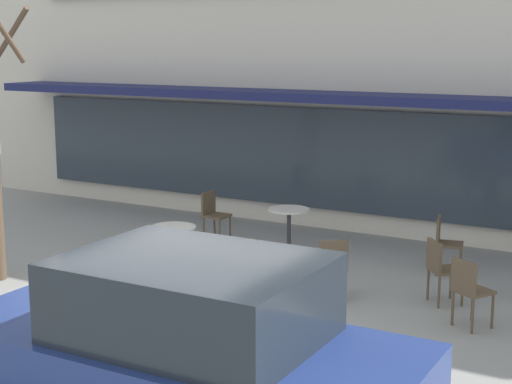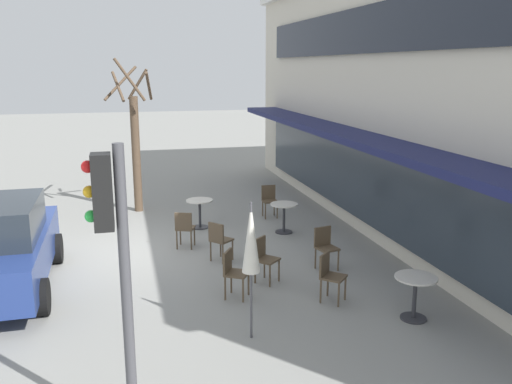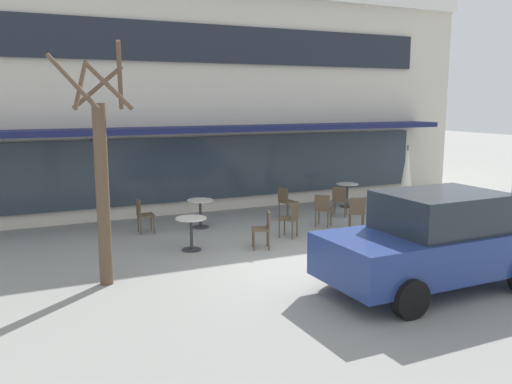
{
  "view_description": "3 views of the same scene",
  "coord_description": "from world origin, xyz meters",
  "px_view_note": "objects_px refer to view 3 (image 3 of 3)",
  "views": [
    {
      "loc": [
        5.18,
        -7.36,
        3.51
      ],
      "look_at": [
        -0.77,
        3.03,
        1.22
      ],
      "focal_mm": 55.0,
      "sensor_mm": 36.0,
      "label": 1
    },
    {
      "loc": [
        11.98,
        0.16,
        4.16
      ],
      "look_at": [
        -0.1,
        3.2,
        1.26
      ],
      "focal_mm": 38.0,
      "sensor_mm": 36.0,
      "label": 2
    },
    {
      "loc": [
        -5.46,
        -9.36,
        3.39
      ],
      "look_at": [
        0.2,
        2.59,
        1.13
      ],
      "focal_mm": 38.0,
      "sensor_mm": 36.0,
      "label": 3
    }
  ],
  "objects_px": {
    "patio_umbrella_green_folded": "(407,166)",
    "cafe_chair_6": "(143,213)",
    "cafe_chair_1": "(264,226)",
    "cafe_chair_3": "(340,199)",
    "cafe_chair_4": "(291,217)",
    "cafe_chair_5": "(323,208)",
    "street_tree": "(102,177)",
    "cafe_table_streetside": "(191,228)",
    "parked_sedan": "(435,241)",
    "cafe_table_by_tree": "(200,209)",
    "cafe_chair_0": "(357,211)",
    "cafe_chair_2": "(286,200)",
    "cafe_table_near_wall": "(347,191)"
  },
  "relations": [
    {
      "from": "cafe_chair_5",
      "to": "street_tree",
      "type": "xyz_separation_m",
      "value": [
        -6.11,
        -2.2,
        1.48
      ]
    },
    {
      "from": "cafe_table_near_wall",
      "to": "cafe_chair_6",
      "type": "bearing_deg",
      "value": -174.43
    },
    {
      "from": "cafe_chair_3",
      "to": "parked_sedan",
      "type": "height_order",
      "value": "parked_sedan"
    },
    {
      "from": "cafe_chair_1",
      "to": "cafe_chair_3",
      "type": "bearing_deg",
      "value": 31.69
    },
    {
      "from": "cafe_table_streetside",
      "to": "cafe_chair_4",
      "type": "height_order",
      "value": "cafe_chair_4"
    },
    {
      "from": "cafe_table_near_wall",
      "to": "patio_umbrella_green_folded",
      "type": "relative_size",
      "value": 0.35
    },
    {
      "from": "cafe_chair_2",
      "to": "cafe_table_near_wall",
      "type": "bearing_deg",
      "value": 13.33
    },
    {
      "from": "patio_umbrella_green_folded",
      "to": "cafe_chair_0",
      "type": "bearing_deg",
      "value": 178.7
    },
    {
      "from": "cafe_chair_1",
      "to": "cafe_chair_6",
      "type": "bearing_deg",
      "value": 129.31
    },
    {
      "from": "cafe_chair_6",
      "to": "cafe_chair_5",
      "type": "bearing_deg",
      "value": -16.76
    },
    {
      "from": "patio_umbrella_green_folded",
      "to": "cafe_chair_0",
      "type": "distance_m",
      "value": 1.92
    },
    {
      "from": "cafe_chair_0",
      "to": "cafe_chair_5",
      "type": "distance_m",
      "value": 0.94
    },
    {
      "from": "cafe_table_by_tree",
      "to": "parked_sedan",
      "type": "bearing_deg",
      "value": -70.35
    },
    {
      "from": "cafe_table_streetside",
      "to": "cafe_chair_1",
      "type": "distance_m",
      "value": 1.66
    },
    {
      "from": "cafe_chair_2",
      "to": "cafe_table_streetside",
      "type": "bearing_deg",
      "value": -149.44
    },
    {
      "from": "cafe_chair_2",
      "to": "cafe_chair_4",
      "type": "height_order",
      "value": "same"
    },
    {
      "from": "patio_umbrella_green_folded",
      "to": "cafe_chair_5",
      "type": "distance_m",
      "value": 2.54
    },
    {
      "from": "cafe_chair_2",
      "to": "cafe_chair_3",
      "type": "relative_size",
      "value": 1.0
    },
    {
      "from": "cafe_chair_1",
      "to": "parked_sedan",
      "type": "height_order",
      "value": "parked_sedan"
    },
    {
      "from": "cafe_chair_6",
      "to": "cafe_table_by_tree",
      "type": "bearing_deg",
      "value": -1.43
    },
    {
      "from": "cafe_chair_4",
      "to": "street_tree",
      "type": "bearing_deg",
      "value": -162.0
    },
    {
      "from": "cafe_chair_2",
      "to": "cafe_chair_4",
      "type": "bearing_deg",
      "value": -114.96
    },
    {
      "from": "cafe_chair_1",
      "to": "cafe_chair_6",
      "type": "relative_size",
      "value": 1.0
    },
    {
      "from": "cafe_chair_1",
      "to": "cafe_chair_3",
      "type": "height_order",
      "value": "same"
    },
    {
      "from": "cafe_table_near_wall",
      "to": "cafe_chair_5",
      "type": "bearing_deg",
      "value": -137.28
    },
    {
      "from": "cafe_table_by_tree",
      "to": "cafe_chair_1",
      "type": "distance_m",
      "value": 2.68
    },
    {
      "from": "patio_umbrella_green_folded",
      "to": "cafe_chair_6",
      "type": "distance_m",
      "value": 7.12
    },
    {
      "from": "cafe_table_by_tree",
      "to": "parked_sedan",
      "type": "distance_m",
      "value": 6.69
    },
    {
      "from": "cafe_table_near_wall",
      "to": "parked_sedan",
      "type": "xyz_separation_m",
      "value": [
        -2.96,
        -6.99,
        0.36
      ]
    },
    {
      "from": "cafe_table_near_wall",
      "to": "cafe_chair_1",
      "type": "bearing_deg",
      "value": -144.24
    },
    {
      "from": "cafe_chair_6",
      "to": "cafe_table_near_wall",
      "type": "bearing_deg",
      "value": 5.57
    },
    {
      "from": "cafe_table_streetside",
      "to": "parked_sedan",
      "type": "bearing_deg",
      "value": -53.32
    },
    {
      "from": "cafe_table_near_wall",
      "to": "cafe_chair_3",
      "type": "height_order",
      "value": "cafe_chair_3"
    },
    {
      "from": "cafe_table_streetside",
      "to": "cafe_table_by_tree",
      "type": "relative_size",
      "value": 1.0
    },
    {
      "from": "cafe_table_near_wall",
      "to": "patio_umbrella_green_folded",
      "type": "height_order",
      "value": "patio_umbrella_green_folded"
    },
    {
      "from": "cafe_chair_0",
      "to": "cafe_chair_5",
      "type": "relative_size",
      "value": 1.0
    },
    {
      "from": "cafe_chair_0",
      "to": "cafe_chair_6",
      "type": "xyz_separation_m",
      "value": [
        -5.13,
        2.11,
        0.0
      ]
    },
    {
      "from": "cafe_table_by_tree",
      "to": "cafe_chair_1",
      "type": "bearing_deg",
      "value": -76.58
    },
    {
      "from": "cafe_chair_3",
      "to": "cafe_chair_0",
      "type": "bearing_deg",
      "value": -109.25
    },
    {
      "from": "cafe_chair_0",
      "to": "cafe_chair_5",
      "type": "xyz_separation_m",
      "value": [
        -0.58,
        0.74,
        0.0
      ]
    },
    {
      "from": "cafe_table_streetside",
      "to": "cafe_chair_0",
      "type": "relative_size",
      "value": 0.85
    },
    {
      "from": "cafe_table_streetside",
      "to": "cafe_table_by_tree",
      "type": "distance_m",
      "value": 2.23
    },
    {
      "from": "cafe_table_streetside",
      "to": "cafe_chair_2",
      "type": "distance_m",
      "value": 4.16
    },
    {
      "from": "street_tree",
      "to": "cafe_table_by_tree",
      "type": "bearing_deg",
      "value": 48.69
    },
    {
      "from": "cafe_table_near_wall",
      "to": "cafe_chair_4",
      "type": "height_order",
      "value": "cafe_chair_4"
    },
    {
      "from": "cafe_table_streetside",
      "to": "parked_sedan",
      "type": "height_order",
      "value": "parked_sedan"
    },
    {
      "from": "patio_umbrella_green_folded",
      "to": "cafe_chair_6",
      "type": "height_order",
      "value": "patio_umbrella_green_folded"
    },
    {
      "from": "cafe_chair_1",
      "to": "cafe_chair_3",
      "type": "xyz_separation_m",
      "value": [
        3.55,
        2.19,
        0.0
      ]
    },
    {
      "from": "cafe_chair_3",
      "to": "cafe_chair_4",
      "type": "bearing_deg",
      "value": -147.82
    },
    {
      "from": "cafe_table_streetside",
      "to": "patio_umbrella_green_folded",
      "type": "bearing_deg",
      "value": -0.8
    }
  ]
}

